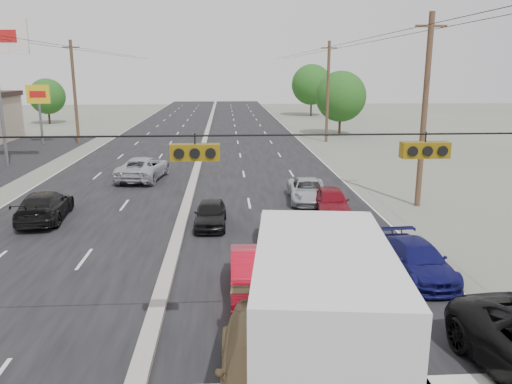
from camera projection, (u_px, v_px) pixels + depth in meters
ground at (138, 380)px, 11.80m from camera, size 200.00×200.00×0.00m
road_surface at (200, 160)px, 40.89m from camera, size 20.00×160.00×0.02m
center_median at (200, 159)px, 40.87m from camera, size 0.50×160.00×0.20m
utility_pole_left_c at (75, 92)px, 48.63m from camera, size 1.60×0.30×10.00m
utility_pole_right_b at (425, 111)px, 25.88m from camera, size 1.60×0.30×10.00m
utility_pole_right_c at (328, 91)px, 50.13m from camera, size 1.60×0.30×10.00m
traffic_signals at (190, 150)px, 10.59m from camera, size 25.00×0.30×0.54m
pole_sign_far at (39, 99)px, 48.59m from camera, size 2.20×0.25×6.00m
tree_left_far at (47, 96)px, 67.79m from camera, size 4.80×4.80×6.12m
tree_right_mid at (341, 96)px, 55.31m from camera, size 5.60×5.60×7.14m
tree_right_far at (312, 85)px, 79.46m from camera, size 6.40×6.40×8.16m
box_truck at (319, 318)px, 10.80m from camera, size 3.43×7.68×3.77m
tan_sedan at (268, 370)px, 10.85m from camera, size 2.56×5.60×1.59m
red_sedan at (254, 275)px, 16.09m from camera, size 1.54×4.31×1.41m
queue_car_a at (211, 214)px, 23.32m from camera, size 1.50×3.60×1.22m
queue_car_b at (277, 233)px, 20.61m from camera, size 1.51×3.80×1.23m
queue_car_c at (308, 191)px, 27.76m from camera, size 2.32×4.59×1.25m
queue_car_d at (417, 260)px, 17.60m from camera, size 1.97×4.34×1.23m
queue_car_e at (332, 202)px, 25.23m from camera, size 1.94×4.14×1.37m
oncoming_near at (45, 206)px, 24.28m from camera, size 2.44×5.08×1.43m
oncoming_far at (143, 168)px, 33.37m from camera, size 3.26×5.82×1.54m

